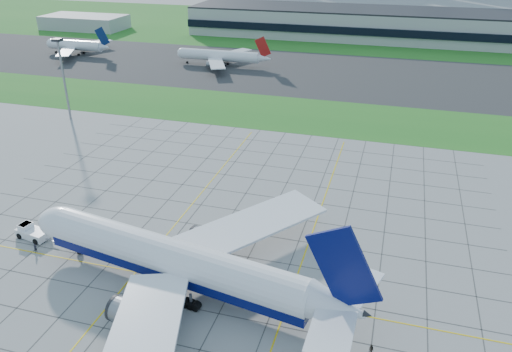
% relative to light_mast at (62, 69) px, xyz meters
% --- Properties ---
extents(ground, '(1400.00, 1400.00, 0.00)m').
position_rel_light_mast_xyz_m(ground, '(70.00, -65.00, -16.18)').
color(ground, gray).
rests_on(ground, ground).
extents(grass_median, '(700.00, 35.00, 0.04)m').
position_rel_light_mast_xyz_m(grass_median, '(70.00, 25.00, -16.16)').
color(grass_median, '#20691E').
rests_on(grass_median, ground).
extents(asphalt_taxiway, '(700.00, 75.00, 0.04)m').
position_rel_light_mast_xyz_m(asphalt_taxiway, '(70.00, 80.00, -16.15)').
color(asphalt_taxiway, '#383838').
rests_on(asphalt_taxiway, ground).
extents(grass_far, '(700.00, 145.00, 0.04)m').
position_rel_light_mast_xyz_m(grass_far, '(70.00, 190.00, -16.16)').
color(grass_far, '#20691E').
rests_on(grass_far, ground).
extents(apron_markings, '(120.00, 130.00, 0.03)m').
position_rel_light_mast_xyz_m(apron_markings, '(70.43, -53.91, -16.17)').
color(apron_markings, '#474744').
rests_on(apron_markings, ground).
extents(terminal, '(260.00, 43.00, 15.80)m').
position_rel_light_mast_xyz_m(terminal, '(110.00, 164.87, -8.29)').
color(terminal, '#B7B7B2').
rests_on(terminal, ground).
extents(service_block, '(50.00, 25.00, 8.00)m').
position_rel_light_mast_xyz_m(service_block, '(-90.00, 145.00, -12.18)').
color(service_block, '#B7B7B2').
rests_on(service_block, ground).
extents(light_mast, '(2.50, 2.50, 25.60)m').
position_rel_light_mast_xyz_m(light_mast, '(0.00, 0.00, 0.00)').
color(light_mast, gray).
rests_on(light_mast, ground).
extents(airliner, '(63.94, 64.26, 20.26)m').
position_rel_light_mast_xyz_m(airliner, '(69.02, -68.74, -10.64)').
color(airliner, white).
rests_on(airliner, ground).
extents(pushback_tug, '(9.98, 4.39, 2.74)m').
position_rel_light_mast_xyz_m(pushback_tug, '(34.67, -62.59, -14.96)').
color(pushback_tug, white).
rests_on(pushback_tug, ground).
extents(crew_near, '(0.58, 0.74, 1.80)m').
position_rel_light_mast_xyz_m(crew_near, '(38.74, -66.77, -15.28)').
color(crew_near, black).
rests_on(crew_near, ground).
extents(crew_far, '(0.98, 0.94, 1.60)m').
position_rel_light_mast_xyz_m(crew_far, '(102.03, -74.68, -15.38)').
color(crew_far, black).
rests_on(crew_far, ground).
extents(distant_jet_0, '(32.92, 42.66, 14.08)m').
position_rel_light_mast_xyz_m(distant_jet_0, '(-52.41, 81.72, -11.70)').
color(distant_jet_0, white).
rests_on(distant_jet_0, ground).
extents(distant_jet_1, '(41.94, 42.66, 14.08)m').
position_rel_light_mast_xyz_m(distant_jet_1, '(22.91, 80.30, -11.69)').
color(distant_jet_1, white).
rests_on(distant_jet_1, ground).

